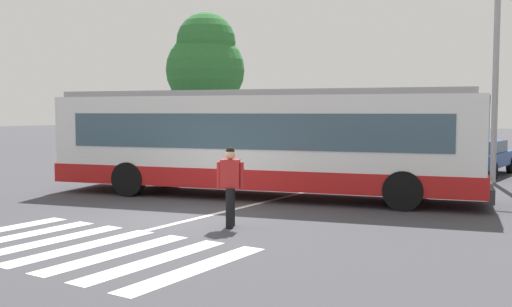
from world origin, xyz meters
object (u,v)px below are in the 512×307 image
Objects in this scene: pedestrian_crossing_street at (230,182)px; parked_car_charcoal at (355,150)px; twin_arm_street_lamp at (497,13)px; parked_car_blue at (479,155)px; city_transit_bus at (261,142)px; parked_car_champagne at (297,149)px; background_tree_left at (206,62)px; parked_car_teal at (412,152)px.

pedestrian_crossing_street is 14.60m from parked_car_charcoal.
parked_car_blue is at bearing 111.70° from twin_arm_street_lamp.
city_transit_bus is 4.62m from pedestrian_crossing_street.
city_transit_bus is 10.17m from parked_car_charcoal.
twin_arm_street_lamp reaches higher than parked_car_champagne.
parked_car_charcoal is 5.47m from parked_car_blue.
background_tree_left is at bearing 166.07° from parked_car_blue.
pedestrian_crossing_street is 0.18× the size of twin_arm_street_lamp.
parked_car_champagne and parked_car_charcoal have the same top height.
parked_car_charcoal is at bearing 174.34° from parked_car_blue.
twin_arm_street_lamp reaches higher than pedestrian_crossing_street.
pedestrian_crossing_street is 13.84m from parked_car_blue.
parked_car_teal is 0.49× the size of twin_arm_street_lamp.
twin_arm_street_lamp is (3.11, 11.22, 4.80)m from pedestrian_crossing_street.
parked_car_blue is 17.69m from background_tree_left.
background_tree_left is at bearing 162.21° from parked_car_charcoal.
background_tree_left is (-16.57, 4.11, 4.61)m from parked_car_blue.
city_transit_bus reaches higher than pedestrian_crossing_street.
pedestrian_crossing_street reaches higher than parked_car_charcoal.
parked_car_blue is (2.76, -0.32, 0.00)m from parked_car_teal.
parked_car_charcoal is at bearing 175.25° from parked_car_teal.
background_tree_left is at bearing 153.29° from parked_car_champagne.
city_transit_bus is at bearing -81.94° from parked_car_charcoal.
twin_arm_street_lamp is at bearing 54.66° from city_transit_bus.
city_transit_bus is 1.53× the size of background_tree_left.
twin_arm_street_lamp is (6.42, -3.00, 5.00)m from parked_car_charcoal.
parked_car_blue is at bearing 81.16° from pedestrian_crossing_street.
twin_arm_street_lamp is (3.74, -2.77, 5.00)m from parked_car_teal.
parked_car_teal is 6.83m from twin_arm_street_lamp.
pedestrian_crossing_street is 14.01m from parked_car_teal.
parked_car_blue is at bearing 1.58° from parked_car_champagne.
twin_arm_street_lamp reaches higher than city_transit_bus.
twin_arm_street_lamp is at bearing -36.58° from parked_car_teal.
city_transit_bus is 2.77× the size of parked_car_blue.
twin_arm_street_lamp is (5.00, 7.04, 4.18)m from city_transit_bus.
pedestrian_crossing_street is 23.34m from background_tree_left.
city_transit_bus is at bearing 114.36° from pedestrian_crossing_street.
background_tree_left reaches higher than pedestrian_crossing_street.
parked_car_charcoal is (2.53, 0.76, 0.00)m from parked_car_champagne.
city_transit_bus reaches higher than parked_car_teal.
parked_car_teal is (1.26, 9.82, -0.82)m from city_transit_bus.
parked_car_blue is (4.02, 9.50, -0.82)m from city_transit_bus.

